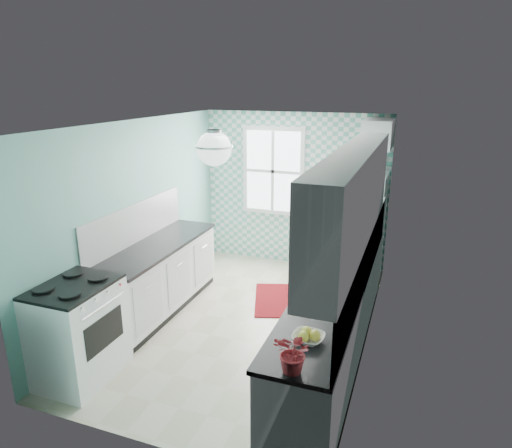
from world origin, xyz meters
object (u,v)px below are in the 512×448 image
(fruit_bowl, at_px, (308,338))
(potted_plant, at_px, (294,353))
(stove, at_px, (77,330))
(sink, at_px, (353,248))
(ceiling_light, at_px, (214,148))
(microwave, at_px, (362,164))
(fridge, at_px, (358,229))

(fruit_bowl, bearing_deg, potted_plant, -90.00)
(stove, relative_size, sink, 1.83)
(ceiling_light, bearing_deg, sink, 51.24)
(fruit_bowl, relative_size, potted_plant, 0.80)
(fruit_bowl, height_order, microwave, microwave)
(sink, bearing_deg, fruit_bowl, -90.76)
(ceiling_light, xyz_separation_m, potted_plant, (1.20, -1.30, -1.22))
(ceiling_light, bearing_deg, fridge, 66.78)
(sink, xyz_separation_m, potted_plant, (-0.00, -2.80, 0.17))
(fruit_bowl, distance_m, potted_plant, 0.45)
(stove, bearing_deg, fruit_bowl, -2.02)
(ceiling_light, height_order, potted_plant, ceiling_light)
(fruit_bowl, distance_m, microwave, 3.55)
(ceiling_light, xyz_separation_m, fruit_bowl, (1.20, -0.87, -1.35))
(ceiling_light, height_order, microwave, ceiling_light)
(fridge, distance_m, potted_plant, 3.89)
(fridge, xyz_separation_m, microwave, (0.00, 0.00, 0.98))
(sink, relative_size, microwave, 1.12)
(ceiling_light, distance_m, fruit_bowl, 2.00)
(ceiling_light, relative_size, stove, 0.34)
(ceiling_light, distance_m, microwave, 2.86)
(fruit_bowl, xyz_separation_m, potted_plant, (0.00, -0.43, 0.13))
(stove, distance_m, potted_plant, 2.51)
(sink, distance_m, potted_plant, 2.80)
(stove, height_order, microwave, microwave)
(fridge, xyz_separation_m, potted_plant, (0.09, -3.89, 0.26))
(sink, height_order, fruit_bowl, sink)
(sink, bearing_deg, stove, -136.77)
(stove, relative_size, microwave, 2.05)
(fridge, distance_m, fruit_bowl, 3.46)
(stove, distance_m, microwave, 4.31)
(microwave, bearing_deg, stove, 59.30)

